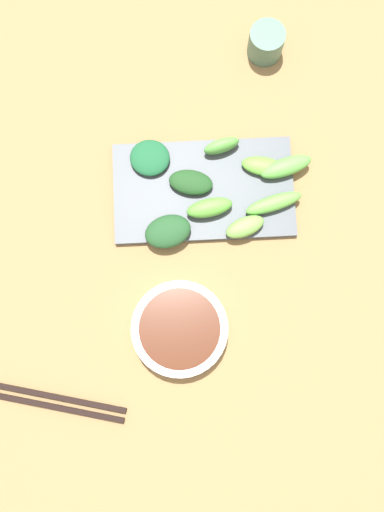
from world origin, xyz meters
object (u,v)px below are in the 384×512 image
(chopsticks, at_px, (53,401))
(tea_cup, at_px, (266,43))
(serving_plate, at_px, (204,190))
(sauce_bowl, at_px, (180,329))

(chopsticks, height_order, tea_cup, tea_cup)
(serving_plate, height_order, tea_cup, tea_cup)
(serving_plate, bearing_deg, sauce_bowl, 167.73)
(chopsticks, xyz_separation_m, tea_cup, (0.57, -0.37, 0.02))
(sauce_bowl, height_order, serving_plate, sauce_bowl)
(serving_plate, distance_m, chopsticks, 0.41)
(sauce_bowl, relative_size, chopsticks, 0.65)
(chopsticks, distance_m, tea_cup, 0.68)
(serving_plate, height_order, chopsticks, serving_plate)
(serving_plate, distance_m, tea_cup, 0.27)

